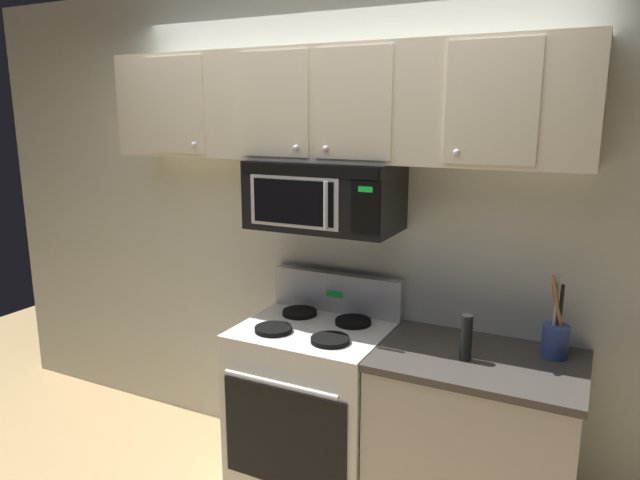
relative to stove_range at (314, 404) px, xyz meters
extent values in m
cube|color=silver|center=(0.00, 0.37, 0.88)|extent=(5.20, 0.10, 2.70)
cube|color=white|center=(0.00, 0.00, -0.02)|extent=(0.76, 0.64, 0.90)
cube|color=black|center=(0.00, -0.33, -0.03)|extent=(0.67, 0.01, 0.52)
cylinder|color=#B7BABF|center=(0.00, -0.36, 0.27)|extent=(0.61, 0.03, 0.03)
cube|color=#B7BABF|center=(0.00, 0.28, 0.54)|extent=(0.76, 0.07, 0.22)
cube|color=#19D83F|center=(0.00, 0.24, 0.54)|extent=(0.10, 0.00, 0.04)
cylinder|color=black|center=(-0.16, -0.14, 0.44)|extent=(0.19, 0.19, 0.02)
cylinder|color=black|center=(0.16, -0.14, 0.44)|extent=(0.19, 0.19, 0.02)
cylinder|color=black|center=(-0.16, 0.14, 0.44)|extent=(0.19, 0.19, 0.02)
cylinder|color=black|center=(0.16, 0.14, 0.44)|extent=(0.19, 0.19, 0.02)
cube|color=black|center=(0.00, 0.12, 1.11)|extent=(0.76, 0.39, 0.35)
cube|color=black|center=(0.00, -0.08, 1.25)|extent=(0.73, 0.01, 0.06)
cube|color=#B7BABF|center=(-0.07, -0.08, 1.09)|extent=(0.49, 0.01, 0.25)
cube|color=black|center=(-0.08, -0.08, 1.09)|extent=(0.44, 0.01, 0.22)
cube|color=black|center=(0.30, -0.08, 1.09)|extent=(0.14, 0.01, 0.25)
cube|color=#19D83F|center=(0.30, -0.08, 1.18)|extent=(0.07, 0.00, 0.03)
cylinder|color=#B7BABF|center=(0.11, -0.10, 1.09)|extent=(0.02, 0.02, 0.23)
cube|color=beige|center=(0.00, 0.15, 1.56)|extent=(2.50, 0.33, 0.55)
cube|color=beige|center=(-0.83, -0.02, 1.56)|extent=(0.38, 0.01, 0.51)
sphere|color=#B7BABF|center=(-0.70, -0.03, 1.35)|extent=(0.03, 0.03, 0.03)
cube|color=beige|center=(-0.21, -0.02, 1.56)|extent=(0.38, 0.01, 0.51)
sphere|color=#B7BABF|center=(-0.08, -0.03, 1.35)|extent=(0.03, 0.03, 0.03)
cube|color=beige|center=(0.21, -0.02, 1.56)|extent=(0.38, 0.01, 0.51)
sphere|color=#B7BABF|center=(0.08, -0.03, 1.35)|extent=(0.03, 0.03, 0.03)
cube|color=beige|center=(0.83, -0.02, 1.56)|extent=(0.38, 0.01, 0.51)
sphere|color=#B7BABF|center=(0.70, -0.03, 1.35)|extent=(0.03, 0.03, 0.03)
cube|color=#BCB7AD|center=(0.84, 0.01, -0.04)|extent=(0.90, 0.62, 0.86)
cube|color=#423D38|center=(0.84, 0.01, 0.41)|extent=(0.93, 0.65, 0.03)
cylinder|color=#384C9E|center=(1.14, 0.16, 0.51)|extent=(0.12, 0.12, 0.15)
cylinder|color=black|center=(1.16, 0.15, 0.65)|extent=(0.02, 0.06, 0.27)
cylinder|color=#A87A47|center=(1.14, 0.15, 0.67)|extent=(0.09, 0.02, 0.31)
cylinder|color=silver|center=(1.13, 0.16, 0.67)|extent=(0.02, 0.05, 0.30)
cylinder|color=red|center=(1.14, 0.18, 0.65)|extent=(0.07, 0.06, 0.27)
cylinder|color=white|center=(0.75, 0.13, 0.47)|extent=(0.04, 0.04, 0.08)
cylinder|color=#B7BABF|center=(0.75, 0.13, 0.52)|extent=(0.04, 0.04, 0.02)
cylinder|color=black|center=(0.79, -0.06, 0.54)|extent=(0.05, 0.05, 0.21)
camera|label=1|loc=(1.29, -2.51, 1.51)|focal=32.47mm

